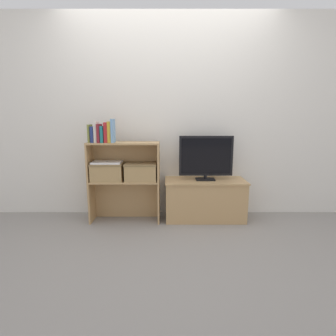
% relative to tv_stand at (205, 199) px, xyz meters
% --- Properties ---
extents(ground_plane, '(16.00, 16.00, 0.00)m').
position_rel_tv_stand_xyz_m(ground_plane, '(-0.44, -0.20, -0.24)').
color(ground_plane, gray).
extents(wall_back, '(10.00, 0.05, 2.40)m').
position_rel_tv_stand_xyz_m(wall_back, '(-0.44, 0.23, 0.96)').
color(wall_back, silver).
rests_on(wall_back, ground_plane).
extents(tv_stand, '(0.94, 0.42, 0.48)m').
position_rel_tv_stand_xyz_m(tv_stand, '(0.00, 0.00, 0.00)').
color(tv_stand, tan).
rests_on(tv_stand, ground_plane).
extents(tv, '(0.62, 0.14, 0.52)m').
position_rel_tv_stand_xyz_m(tv, '(-0.00, -0.00, 0.51)').
color(tv, black).
rests_on(tv, tv_stand).
extents(bookshelf_lower_tier, '(0.80, 0.27, 0.49)m').
position_rel_tv_stand_xyz_m(bookshelf_lower_tier, '(-0.94, -0.01, 0.06)').
color(bookshelf_lower_tier, tan).
rests_on(bookshelf_lower_tier, ground_plane).
extents(bookshelf_upper_tier, '(0.80, 0.27, 0.44)m').
position_rel_tv_stand_xyz_m(bookshelf_upper_tier, '(-0.94, -0.01, 0.52)').
color(bookshelf_upper_tier, tan).
rests_on(bookshelf_upper_tier, bookshelf_lower_tier).
extents(book_olive, '(0.02, 0.15, 0.20)m').
position_rel_tv_stand_xyz_m(book_olive, '(-1.30, -0.10, 0.79)').
color(book_olive, olive).
rests_on(book_olive, bookshelf_upper_tier).
extents(book_navy, '(0.03, 0.13, 0.18)m').
position_rel_tv_stand_xyz_m(book_navy, '(-1.27, -0.10, 0.78)').
color(book_navy, navy).
rests_on(book_navy, bookshelf_upper_tier).
extents(book_ivory, '(0.03, 0.13, 0.23)m').
position_rel_tv_stand_xyz_m(book_ivory, '(-1.23, -0.10, 0.80)').
color(book_ivory, silver).
rests_on(book_ivory, bookshelf_upper_tier).
extents(book_maroon, '(0.03, 0.16, 0.20)m').
position_rel_tv_stand_xyz_m(book_maroon, '(-1.20, -0.10, 0.79)').
color(book_maroon, maroon).
rests_on(book_maroon, bookshelf_upper_tier).
extents(book_teal, '(0.03, 0.15, 0.18)m').
position_rel_tv_stand_xyz_m(book_teal, '(-1.16, -0.10, 0.78)').
color(book_teal, '#1E7075').
rests_on(book_teal, bookshelf_upper_tier).
extents(book_crimson, '(0.04, 0.12, 0.22)m').
position_rel_tv_stand_xyz_m(book_crimson, '(-1.12, -0.10, 0.80)').
color(book_crimson, '#B22328').
rests_on(book_crimson, bookshelf_upper_tier).
extents(book_mustard, '(0.03, 0.14, 0.23)m').
position_rel_tv_stand_xyz_m(book_mustard, '(-1.08, -0.10, 0.80)').
color(book_mustard, gold).
rests_on(book_mustard, bookshelf_upper_tier).
extents(book_skyblue, '(0.02, 0.15, 0.26)m').
position_rel_tv_stand_xyz_m(book_skyblue, '(-1.05, -0.10, 0.82)').
color(book_skyblue, '#709ECC').
rests_on(book_skyblue, bookshelf_upper_tier).
extents(storage_basket_left, '(0.36, 0.24, 0.20)m').
position_rel_tv_stand_xyz_m(storage_basket_left, '(-1.13, -0.08, 0.36)').
color(storage_basket_left, tan).
rests_on(storage_basket_left, bookshelf_lower_tier).
extents(storage_basket_right, '(0.36, 0.24, 0.20)m').
position_rel_tv_stand_xyz_m(storage_basket_right, '(-0.75, -0.08, 0.36)').
color(storage_basket_right, tan).
rests_on(storage_basket_right, bookshelf_lower_tier).
extents(laptop, '(0.33, 0.22, 0.02)m').
position_rel_tv_stand_xyz_m(laptop, '(-1.13, -0.08, 0.46)').
color(laptop, white).
rests_on(laptop, storage_basket_left).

